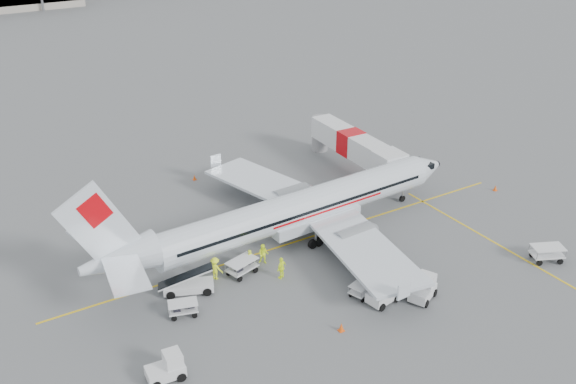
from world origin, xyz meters
name	(u,v)px	position (x,y,z in m)	size (l,w,h in m)	color
ground	(300,240)	(0.00, 0.00, 0.00)	(360.00, 360.00, 0.00)	#56595B
stripe_lead	(300,240)	(0.00, 0.00, 0.01)	(44.00, 0.20, 0.01)	yellow
stripe_cross	(485,237)	(14.00, -8.00, 0.01)	(0.20, 20.00, 0.01)	yellow
aircraft	(302,186)	(0.42, 0.47, 4.86)	(35.28, 27.65, 9.73)	silver
jet_bridge	(351,151)	(12.57, 9.82, 2.12)	(3.03, 16.15, 4.24)	silver
belt_loader	(188,277)	(-11.22, -2.00, 1.35)	(4.97, 1.86, 2.69)	silver
tug_fore	(423,288)	(3.15, -11.89, 0.92)	(2.38, 1.36, 1.84)	silver
tug_mid	(383,292)	(0.37, -10.69, 0.92)	(2.39, 1.37, 1.84)	silver
tug_aft	(165,367)	(-16.23, -9.87, 0.91)	(2.36, 1.35, 1.82)	silver
cart_loaded_a	(242,267)	(-6.69, -2.00, 0.64)	(2.44, 1.44, 1.27)	silver
cart_loaded_b	(183,309)	(-12.72, -4.45, 0.54)	(2.08, 1.23, 1.09)	silver
cart_empty_a	(362,289)	(-0.35, -9.19, 0.54)	(2.08, 1.23, 1.09)	silver
cart_empty_b	(547,254)	(15.36, -13.22, 0.66)	(2.54, 1.50, 1.33)	silver
cone_nose	(495,188)	(21.80, -1.98, 0.30)	(0.37, 0.37, 0.61)	#F3530E
cone_port	(194,177)	(-2.74, 15.99, 0.30)	(0.36, 0.36, 0.59)	#F3530E
cone_stbd	(341,327)	(-4.15, -11.80, 0.33)	(0.40, 0.40, 0.66)	#F3530E
crew_a	(250,259)	(-5.67, -1.50, 0.80)	(0.58, 0.38, 1.60)	#D6ED20
crew_b	(263,254)	(-4.47, -1.50, 0.86)	(0.84, 0.65, 1.73)	#D6ED20
crew_c	(215,268)	(-8.76, -1.50, 0.95)	(1.22, 0.70, 1.89)	#D6ED20
crew_d	(282,268)	(-4.31, -4.07, 0.92)	(1.08, 0.45, 1.84)	#D6ED20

